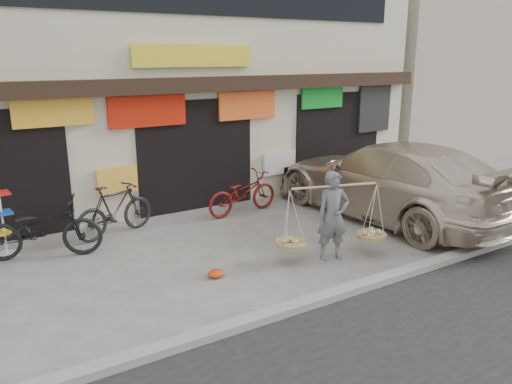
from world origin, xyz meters
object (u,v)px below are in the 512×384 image
street_vendor (333,219)px  bike_2 (242,193)px  bike_1 (115,210)px  suv (389,180)px  bike_0 (42,229)px  display_rack (3,225)px

street_vendor → bike_2: 3.31m
street_vendor → bike_1: 4.60m
suv → bike_1: bearing=-23.5°
bike_1 → suv: (5.88, -2.12, 0.33)m
bike_0 → display_rack: size_ratio=1.43×
suv → display_rack: suv is taller
street_vendor → bike_1: bearing=148.7°
bike_1 → display_rack: size_ratio=1.23×
street_vendor → display_rack: street_vendor is taller
bike_1 → bike_2: bearing=-109.5°
bike_1 → bike_2: bike_1 is taller
bike_2 → bike_0: bearing=88.6°
bike_0 → suv: suv is taller
suv → bike_2: bearing=-39.2°
street_vendor → bike_0: size_ratio=0.97×
bike_0 → bike_2: 4.60m
bike_1 → suv: bearing=-127.3°
bike_0 → suv: bearing=-83.2°
street_vendor → display_rack: 6.22m
suv → display_rack: (-8.01, 2.10, -0.28)m
street_vendor → suv: suv is taller
bike_2 → suv: 3.49m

